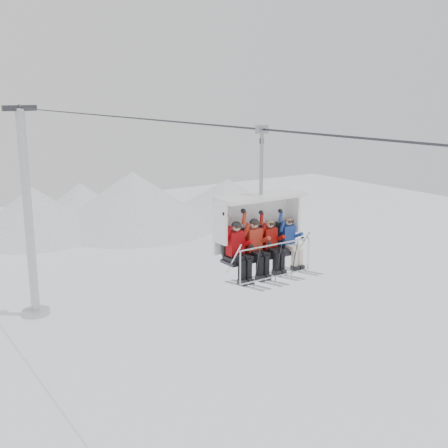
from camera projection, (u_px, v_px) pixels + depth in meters
lift_tower_right at (29, 229)px, 35.56m from camera, size 2.00×1.80×13.48m
haul_cable at (224, 126)px, 16.12m from camera, size 0.06×50.00×0.06m
chairlift_carrier at (258, 224)px, 15.39m from camera, size 2.55×1.17×3.98m
skier_far_left at (238, 248)px, 14.78m from camera, size 0.44×1.69×1.72m
skier_center_left at (255, 245)px, 15.10m from camera, size 0.44×1.69×1.72m
skier_center_right at (272, 243)px, 15.40m from camera, size 0.40×1.69×1.59m
skier_far_right at (290, 240)px, 15.76m from camera, size 0.38×1.69×1.54m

